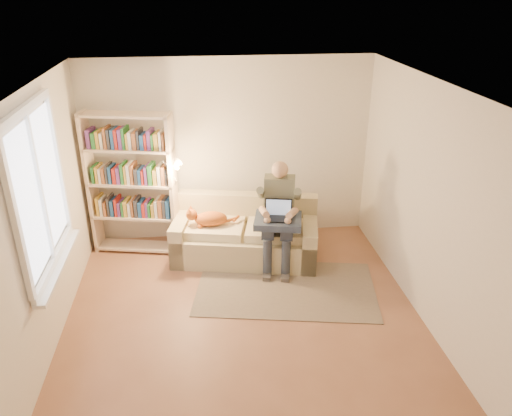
{
  "coord_description": "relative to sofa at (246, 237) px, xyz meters",
  "views": [
    {
      "loc": [
        -0.41,
        -4.47,
        3.51
      ],
      "look_at": [
        0.24,
        1.0,
        0.97
      ],
      "focal_mm": 35.0,
      "sensor_mm": 36.0,
      "label": 1
    }
  ],
  "objects": [
    {
      "name": "floor",
      "position": [
        -0.16,
        -1.53,
        -0.3
      ],
      "size": [
        4.5,
        4.5,
        0.0
      ],
      "primitive_type": "plane",
      "color": "brown",
      "rests_on": "ground"
    },
    {
      "name": "blanket",
      "position": [
        0.37,
        -0.37,
        0.41
      ],
      "size": [
        0.68,
        0.6,
        0.09
      ],
      "primitive_type": "cube",
      "rotation": [
        0.0,
        0.0,
        -0.21
      ],
      "color": "#2B364B",
      "rests_on": "person"
    },
    {
      "name": "sofa",
      "position": [
        0.0,
        0.0,
        0.0
      ],
      "size": [
        2.06,
        1.24,
        0.82
      ],
      "rotation": [
        0.0,
        0.0,
        -0.21
      ],
      "color": "tan",
      "rests_on": "floor"
    },
    {
      "name": "cat",
      "position": [
        -0.48,
        -0.02,
        0.33
      ],
      "size": [
        0.67,
        0.31,
        0.24
      ],
      "rotation": [
        0.0,
        0.0,
        -0.21
      ],
      "color": "orange",
      "rests_on": "sofa"
    },
    {
      "name": "wall_left",
      "position": [
        -2.16,
        -1.53,
        1.0
      ],
      "size": [
        0.02,
        4.5,
        2.6
      ],
      "primitive_type": "cube",
      "color": "silver",
      "rests_on": "floor"
    },
    {
      "name": "bookshelf",
      "position": [
        -1.49,
        0.37,
        0.8
      ],
      "size": [
        1.3,
        0.62,
        1.98
      ],
      "rotation": [
        0.0,
        0.0,
        -0.21
      ],
      "color": "beige",
      "rests_on": "floor"
    },
    {
      "name": "wall_front",
      "position": [
        -0.16,
        -3.78,
        1.0
      ],
      "size": [
        4.0,
        0.02,
        2.6
      ],
      "primitive_type": "cube",
      "color": "silver",
      "rests_on": "floor"
    },
    {
      "name": "window",
      "position": [
        -2.11,
        -1.33,
        1.08
      ],
      "size": [
        0.12,
        1.52,
        1.69
      ],
      "color": "white",
      "rests_on": "wall_left"
    },
    {
      "name": "rug",
      "position": [
        0.42,
        -0.86,
        -0.29
      ],
      "size": [
        2.39,
        1.67,
        0.01
      ],
      "primitive_type": "cube",
      "rotation": [
        0.0,
        0.0,
        -0.18
      ],
      "color": "#7C6D5A",
      "rests_on": "floor"
    },
    {
      "name": "person",
      "position": [
        0.41,
        -0.24,
        0.49
      ],
      "size": [
        0.51,
        0.69,
        1.41
      ],
      "rotation": [
        0.0,
        0.0,
        -0.21
      ],
      "color": "slate",
      "rests_on": "sofa"
    },
    {
      "name": "wall_right",
      "position": [
        1.84,
        -1.53,
        1.0
      ],
      "size": [
        0.02,
        4.5,
        2.6
      ],
      "primitive_type": "cube",
      "color": "silver",
      "rests_on": "floor"
    },
    {
      "name": "ceiling",
      "position": [
        -0.16,
        -1.53,
        2.3
      ],
      "size": [
        4.0,
        4.5,
        0.02
      ],
      "primitive_type": "cube",
      "color": "white",
      "rests_on": "wall_back"
    },
    {
      "name": "laptop",
      "position": [
        0.37,
        -0.36,
        0.51
      ],
      "size": [
        0.39,
        0.33,
        0.31
      ],
      "rotation": [
        0.0,
        0.0,
        -0.21
      ],
      "color": "black",
      "rests_on": "blanket"
    },
    {
      "name": "wall_back",
      "position": [
        -0.16,
        0.72,
        1.0
      ],
      "size": [
        4.0,
        0.02,
        2.6
      ],
      "primitive_type": "cube",
      "color": "silver",
      "rests_on": "floor"
    }
  ]
}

